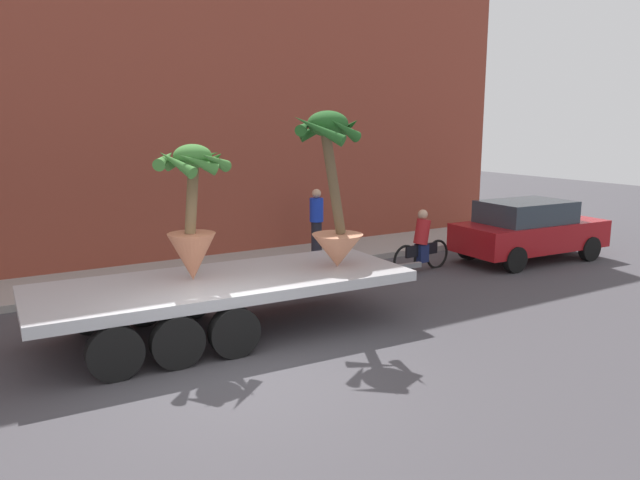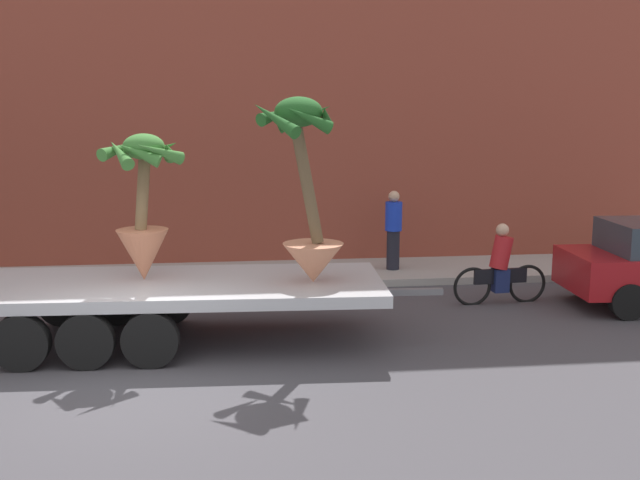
{
  "view_description": "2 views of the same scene",
  "coord_description": "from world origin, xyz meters",
  "px_view_note": "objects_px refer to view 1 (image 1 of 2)",
  "views": [
    {
      "loc": [
        -3.28,
        -7.55,
        3.59
      ],
      "look_at": [
        2.98,
        2.79,
        1.22
      ],
      "focal_mm": 34.11,
      "sensor_mm": 36.0,
      "label": 1
    },
    {
      "loc": [
        1.4,
        -9.46,
        3.62
      ],
      "look_at": [
        2.82,
        2.6,
        1.44
      ],
      "focal_mm": 41.63,
      "sensor_mm": 36.0,
      "label": 2
    }
  ],
  "objects_px": {
    "potted_palm_middle": "(192,216)",
    "parked_car": "(529,229)",
    "flatbed_trailer": "(210,292)",
    "potted_palm_rear": "(333,197)",
    "pedestrian_near_gate": "(317,220)",
    "cyclist": "(422,244)"
  },
  "relations": [
    {
      "from": "parked_car",
      "to": "flatbed_trailer",
      "type": "bearing_deg",
      "value": -173.11
    },
    {
      "from": "potted_palm_middle",
      "to": "cyclist",
      "type": "xyz_separation_m",
      "value": [
        6.28,
        1.54,
        -1.4
      ]
    },
    {
      "from": "potted_palm_middle",
      "to": "cyclist",
      "type": "distance_m",
      "value": 6.62
    },
    {
      "from": "cyclist",
      "to": "pedestrian_near_gate",
      "type": "relative_size",
      "value": 1.08
    },
    {
      "from": "potted_palm_middle",
      "to": "flatbed_trailer",
      "type": "bearing_deg",
      "value": -33.51
    },
    {
      "from": "potted_palm_rear",
      "to": "cyclist",
      "type": "relative_size",
      "value": 1.52
    },
    {
      "from": "flatbed_trailer",
      "to": "pedestrian_near_gate",
      "type": "xyz_separation_m",
      "value": [
        4.57,
        4.15,
        0.27
      ]
    },
    {
      "from": "flatbed_trailer",
      "to": "parked_car",
      "type": "distance_m",
      "value": 9.27
    },
    {
      "from": "potted_palm_rear",
      "to": "pedestrian_near_gate",
      "type": "bearing_deg",
      "value": 62.54
    },
    {
      "from": "cyclist",
      "to": "parked_car",
      "type": "xyz_separation_m",
      "value": [
        3.13,
        -0.57,
        0.16
      ]
    },
    {
      "from": "potted_palm_rear",
      "to": "potted_palm_middle",
      "type": "height_order",
      "value": "potted_palm_rear"
    },
    {
      "from": "flatbed_trailer",
      "to": "potted_palm_middle",
      "type": "relative_size",
      "value": 3.28
    },
    {
      "from": "potted_palm_rear",
      "to": "parked_car",
      "type": "height_order",
      "value": "potted_palm_rear"
    },
    {
      "from": "potted_palm_middle",
      "to": "parked_car",
      "type": "bearing_deg",
      "value": 5.93
    },
    {
      "from": "flatbed_trailer",
      "to": "parked_car",
      "type": "xyz_separation_m",
      "value": [
        9.2,
        1.11,
        0.05
      ]
    },
    {
      "from": "flatbed_trailer",
      "to": "potted_palm_middle",
      "type": "bearing_deg",
      "value": 146.49
    },
    {
      "from": "potted_palm_middle",
      "to": "parked_car",
      "type": "xyz_separation_m",
      "value": [
        9.41,
        0.98,
        -1.24
      ]
    },
    {
      "from": "flatbed_trailer",
      "to": "potted_palm_middle",
      "type": "distance_m",
      "value": 1.32
    },
    {
      "from": "flatbed_trailer",
      "to": "potted_palm_rear",
      "type": "xyz_separation_m",
      "value": [
        2.26,
        -0.31,
        1.49
      ]
    },
    {
      "from": "potted_palm_rear",
      "to": "flatbed_trailer",
      "type": "bearing_deg",
      "value": 172.19
    },
    {
      "from": "potted_palm_middle",
      "to": "pedestrian_near_gate",
      "type": "height_order",
      "value": "potted_palm_middle"
    },
    {
      "from": "parked_car",
      "to": "pedestrian_near_gate",
      "type": "height_order",
      "value": "pedestrian_near_gate"
    }
  ]
}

